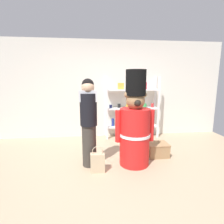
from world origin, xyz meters
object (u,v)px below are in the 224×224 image
at_px(merchandise_shelf, 132,107).
at_px(shopping_bag, 98,162).
at_px(display_crate, 157,149).
at_px(person_shopper, 89,120).
at_px(teddy_bear_guard, 135,126).

bearing_deg(merchandise_shelf, shopping_bag, -118.48).
xyz_separation_m(merchandise_shelf, display_crate, (0.26, -1.33, -0.69)).
distance_m(merchandise_shelf, person_shopper, 1.95).
bearing_deg(display_crate, shopping_bag, -157.45).
distance_m(person_shopper, display_crate, 1.59).
xyz_separation_m(merchandise_shelf, teddy_bear_guard, (-0.31, -1.62, -0.10)).
bearing_deg(display_crate, person_shopper, -169.80).
xyz_separation_m(teddy_bear_guard, shopping_bag, (-0.69, -0.23, -0.55)).
xyz_separation_m(person_shopper, shopping_bag, (0.14, -0.27, -0.68)).
distance_m(merchandise_shelf, teddy_bear_guard, 1.66).
bearing_deg(person_shopper, display_crate, 10.20).
bearing_deg(person_shopper, shopping_bag, -62.51).
bearing_deg(display_crate, merchandise_shelf, 100.90).
height_order(merchandise_shelf, teddy_bear_guard, teddy_bear_guard).
bearing_deg(display_crate, teddy_bear_guard, -152.34).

